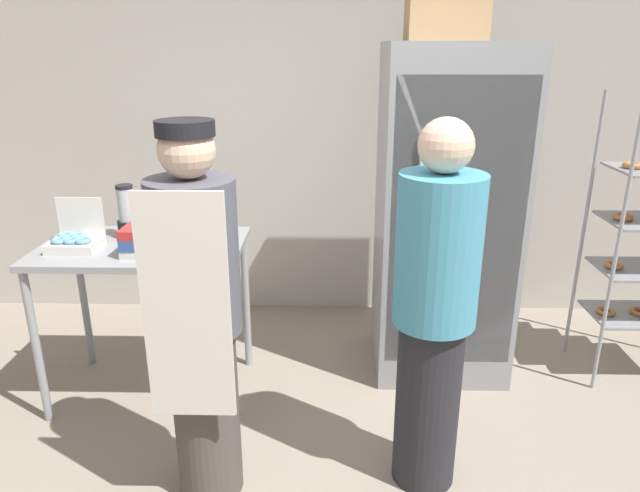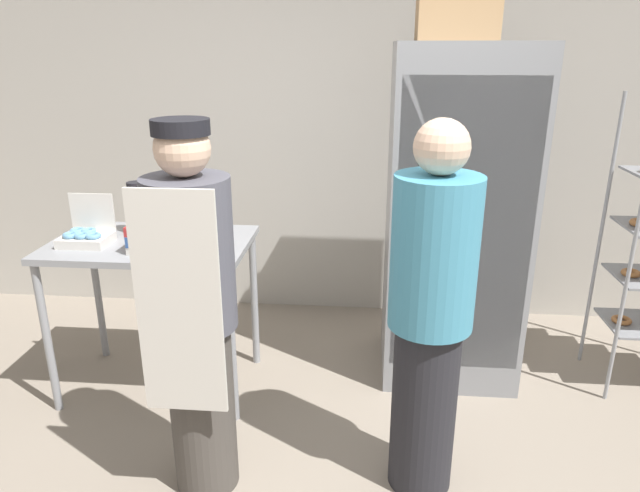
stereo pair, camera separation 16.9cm
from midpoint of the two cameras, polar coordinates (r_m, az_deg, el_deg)
name	(u,v)px [view 2 (the right image)]	position (r m, az deg, el deg)	size (l,w,h in m)	color
back_wall	(347,120)	(4.18, 3.86, 12.44)	(6.40, 0.12, 2.88)	#B7B2A8
refrigerator	(455,219)	(3.45, 14.72, 2.60)	(0.78, 0.70, 1.97)	gray
prep_counter	(152,260)	(3.32, -15.05, -1.34)	(1.10, 0.68, 0.92)	gray
donut_box	(86,235)	(3.33, -21.04, 0.98)	(0.26, 0.22, 0.26)	silver
blender_pitcher	(138,211)	(3.39, -16.42, 3.36)	(0.12, 0.12, 0.30)	black
binder_stack	(160,236)	(3.10, -14.20, 0.92)	(0.30, 0.23, 0.15)	silver
cardboard_storage_box	(457,16)	(3.33, 15.08, 21.34)	(0.43, 0.27, 0.26)	tan
person_baker	(195,313)	(2.46, -10.49, -6.64)	(0.36, 0.37, 1.68)	#47423D
person_customer	(430,316)	(2.49, 12.87, -6.82)	(0.36, 0.36, 1.69)	#232328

